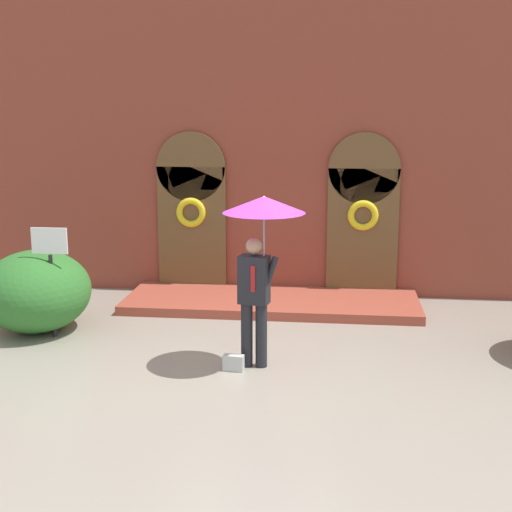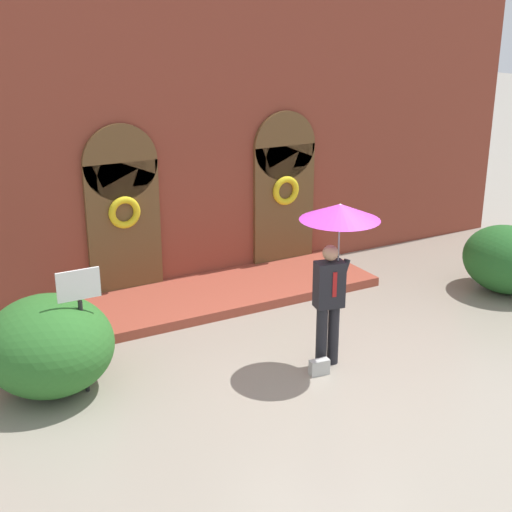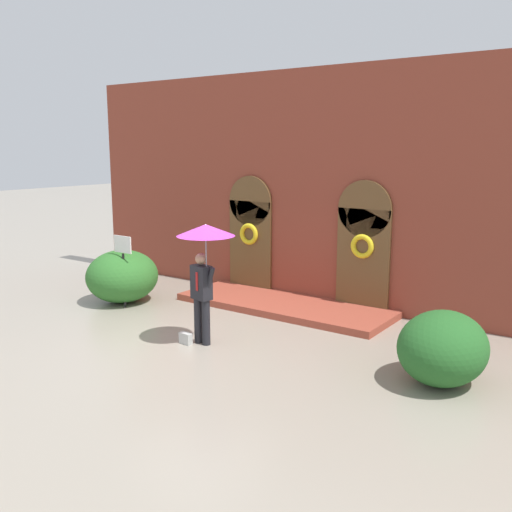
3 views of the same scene
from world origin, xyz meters
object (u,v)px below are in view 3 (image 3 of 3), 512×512
at_px(person_with_umbrella, 205,248).
at_px(handbag, 186,338).
at_px(sign_post, 123,259).
at_px(shrub_right, 443,348).
at_px(shrub_left, 122,276).

distance_m(person_with_umbrella, handbag, 1.85).
distance_m(handbag, sign_post, 3.34).
bearing_deg(handbag, sign_post, 166.66).
relative_size(handbag, shrub_right, 0.17).
distance_m(person_with_umbrella, shrub_right, 4.57).
height_order(handbag, sign_post, sign_post).
relative_size(handbag, sign_post, 0.16).
xyz_separation_m(sign_post, shrub_right, (7.62, -0.10, -0.56)).
bearing_deg(handbag, shrub_right, 19.42).
bearing_deg(person_with_umbrella, shrub_left, 162.17).
xyz_separation_m(person_with_umbrella, shrub_right, (4.30, 0.81, -1.31)).
bearing_deg(handbag, person_with_umbrella, 36.52).
relative_size(person_with_umbrella, handbag, 8.44).
bearing_deg(shrub_left, shrub_right, -2.72).
xyz_separation_m(person_with_umbrella, shrub_left, (-3.71, 1.19, -1.27)).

